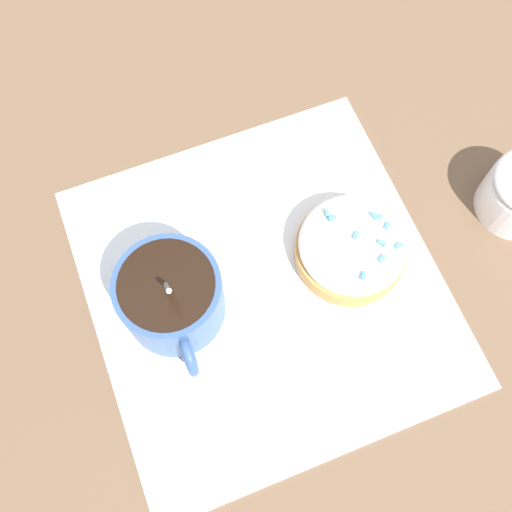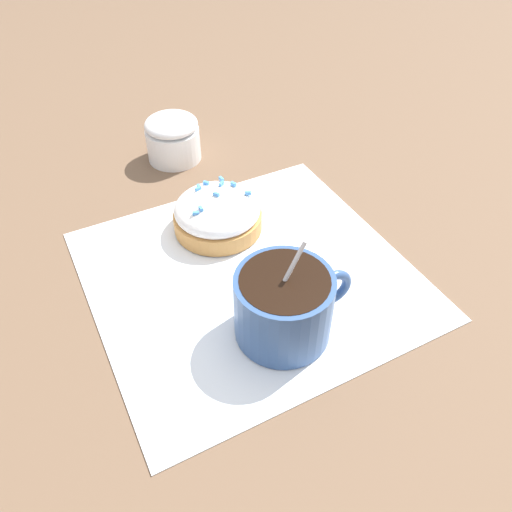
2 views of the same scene
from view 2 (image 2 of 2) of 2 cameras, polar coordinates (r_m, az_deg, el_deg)
ground_plane at (r=0.53m, az=-0.74°, el=-2.15°), size 3.00×3.00×0.00m
paper_napkin at (r=0.53m, az=-0.74°, el=-2.04°), size 0.32×0.33×0.00m
coffee_cup at (r=0.45m, az=3.31°, el=-5.44°), size 0.09×0.12×0.10m
frosted_pastry at (r=0.58m, az=-4.04°, el=5.01°), size 0.10×0.10×0.05m
sugar_bowl at (r=0.71m, az=-9.50°, el=13.24°), size 0.07×0.07×0.06m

